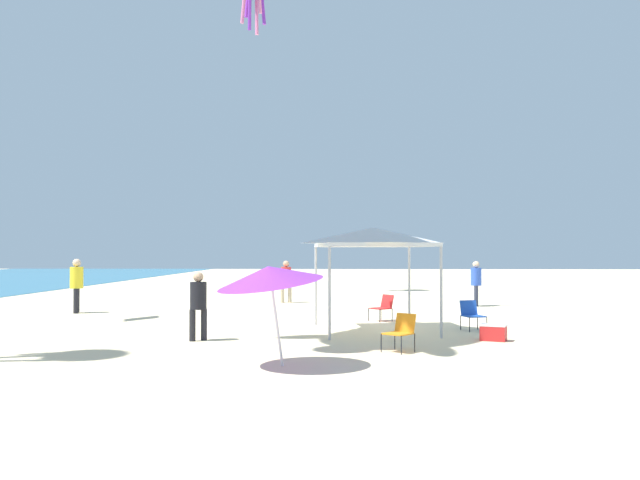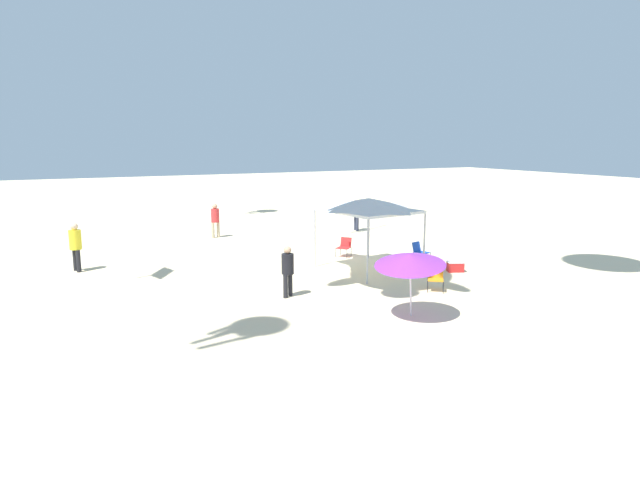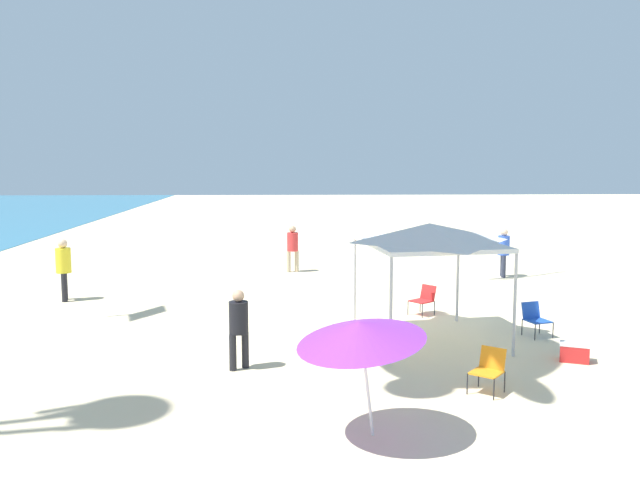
{
  "view_description": "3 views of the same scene",
  "coord_description": "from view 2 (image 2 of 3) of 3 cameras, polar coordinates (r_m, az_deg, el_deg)",
  "views": [
    {
      "loc": [
        -20.19,
        1.18,
        2.19
      ],
      "look_at": [
        -2.34,
        1.88,
        2.49
      ],
      "focal_mm": 37.01,
      "sensor_mm": 36.0,
      "label": 1
    },
    {
      "loc": [
        -20.29,
        11.75,
        5.06
      ],
      "look_at": [
        -1.44,
        2.24,
        1.24
      ],
      "focal_mm": 31.12,
      "sensor_mm": 36.0,
      "label": 2
    },
    {
      "loc": [
        -17.92,
        3.61,
        4.41
      ],
      "look_at": [
        -1.32,
        3.0,
        2.36
      ],
      "focal_mm": 37.99,
      "sensor_mm": 36.0,
      "label": 3
    }
  ],
  "objects": [
    {
      "name": "ground",
      "position": [
        24.0,
        3.22,
        -2.04
      ],
      "size": [
        120.0,
        120.0,
        0.1
      ],
      "primitive_type": "cube",
      "color": "beige"
    },
    {
      "name": "canopy_tent",
      "position": [
        21.61,
        5.04,
        3.58
      ],
      "size": [
        3.75,
        3.38,
        2.84
      ],
      "rotation": [
        0.0,
        0.0,
        0.15
      ],
      "color": "#B7B7BC",
      "rests_on": "ground"
    },
    {
      "name": "beach_umbrella",
      "position": [
        15.8,
        9.23,
        -1.99
      ],
      "size": [
        2.06,
        2.04,
        2.14
      ],
      "color": "silver",
      "rests_on": "ground"
    },
    {
      "name": "folding_chair_near_cooler",
      "position": [
        19.29,
        11.82,
        -3.71
      ],
      "size": [
        0.81,
        0.79,
        0.82
      ],
      "rotation": [
        0.0,
        0.0,
        4.04
      ],
      "color": "black",
      "rests_on": "ground"
    },
    {
      "name": "folding_chair_right_of_tent",
      "position": [
        23.69,
        10.21,
        -1.06
      ],
      "size": [
        0.75,
        0.68,
        0.82
      ],
      "rotation": [
        0.0,
        0.0,
        5.01
      ],
      "color": "black",
      "rests_on": "ground"
    },
    {
      "name": "folding_chair_left_of_tent",
      "position": [
        24.37,
        2.54,
        -0.59
      ],
      "size": [
        0.79,
        0.81,
        0.82
      ],
      "rotation": [
        0.0,
        0.0,
        3.82
      ],
      "color": "black",
      "rests_on": "ground"
    },
    {
      "name": "cooler_box",
      "position": [
        22.21,
        13.74,
        -2.67
      ],
      "size": [
        0.62,
        0.73,
        0.4
      ],
      "color": "red",
      "rests_on": "ground"
    },
    {
      "name": "person_far_stroller",
      "position": [
        29.47,
        -10.73,
        2.26
      ],
      "size": [
        0.42,
        0.47,
        1.79
      ],
      "rotation": [
        0.0,
        0.0,
        1.82
      ],
      "color": "#C6B28C",
      "rests_on": "ground"
    },
    {
      "name": "person_by_tent",
      "position": [
        18.02,
        -3.34,
        -2.81
      ],
      "size": [
        0.4,
        0.4,
        1.68
      ],
      "rotation": [
        0.0,
        0.0,
        5.33
      ],
      "color": "black",
      "rests_on": "ground"
    },
    {
      "name": "person_watching_sky",
      "position": [
        31.28,
        3.77,
        2.88
      ],
      "size": [
        0.47,
        0.43,
        1.79
      ],
      "rotation": [
        0.0,
        0.0,
        2.98
      ],
      "color": "#33384C",
      "rests_on": "ground"
    },
    {
      "name": "person_near_umbrella",
      "position": [
        23.44,
        -23.85,
        -0.28
      ],
      "size": [
        0.5,
        0.46,
        1.92
      ],
      "rotation": [
        0.0,
        0.0,
        3.43
      ],
      "color": "black",
      "rests_on": "ground"
    }
  ]
}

